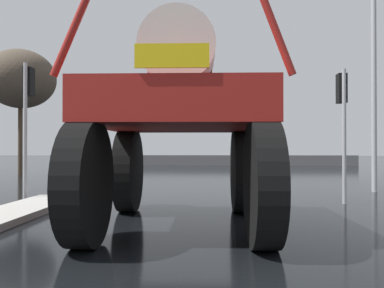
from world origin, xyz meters
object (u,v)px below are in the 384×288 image
traffic_signal_near_right (342,106)px  bare_tree_left (21,79)px  oversize_sprayer (180,123)px  sedan_ahead (258,163)px  traffic_signal_near_left (28,101)px  traffic_signal_far_left (243,135)px  streetlight_near_right (379,59)px

traffic_signal_near_right → bare_tree_left: bearing=143.8°
oversize_sprayer → sedan_ahead: oversize_sprayer is taller
traffic_signal_near_left → traffic_signal_near_right: traffic_signal_near_left is taller
bare_tree_left → traffic_signal_far_left: bearing=30.9°
oversize_sprayer → sedan_ahead: (3.02, 13.70, -1.37)m
streetlight_near_right → sedan_ahead: bearing=115.9°
oversize_sprayer → bare_tree_left: bare_tree_left is taller
sedan_ahead → streetlight_near_right: 8.99m
traffic_signal_near_right → traffic_signal_far_left: 19.01m
traffic_signal_near_right → traffic_signal_far_left: bearing=94.3°
oversize_sprayer → streetlight_near_right: streetlight_near_right is taller
oversize_sprayer → traffic_signal_far_left: bearing=-8.8°
oversize_sprayer → traffic_signal_near_right: (4.31, 3.52, 0.68)m
sedan_ahead → traffic_signal_far_left: (-0.15, 8.79, 1.81)m
bare_tree_left → traffic_signal_near_left: bearing=-62.3°
sedan_ahead → streetlight_near_right: streetlight_near_right is taller
streetlight_near_right → traffic_signal_far_left: bearing=102.9°
traffic_signal_far_left → bare_tree_left: 15.97m
oversize_sprayer → traffic_signal_near_left: (-4.85, 3.52, 0.89)m
traffic_signal_far_left → streetlight_near_right: bearing=-77.1°
sedan_ahead → bare_tree_left: (-13.60, 0.74, 4.84)m
traffic_signal_near_left → traffic_signal_far_left: size_ratio=1.17×
sedan_ahead → bare_tree_left: bare_tree_left is taller
traffic_signal_near_right → bare_tree_left: bare_tree_left is taller
streetlight_near_right → traffic_signal_near_right: bearing=-127.1°
traffic_signal_near_right → oversize_sprayer: bearing=-140.7°
sedan_ahead → traffic_signal_near_left: (-7.88, -10.17, 2.25)m
sedan_ahead → traffic_signal_near_left: size_ratio=1.02×
traffic_signal_near_right → streetlight_near_right: size_ratio=0.45×
streetlight_near_right → bare_tree_left: (-17.11, 7.97, 0.83)m
traffic_signal_near_left → streetlight_near_right: size_ratio=0.48×
traffic_signal_near_left → bare_tree_left: (-5.72, 10.92, 2.59)m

